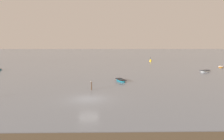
% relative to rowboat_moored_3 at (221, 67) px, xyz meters
% --- Properties ---
extents(ground_plane, '(800.00, 800.00, 0.00)m').
position_rel_rowboat_moored_3_xyz_m(ground_plane, '(-38.00, -37.73, -0.16)').
color(ground_plane, gray).
extents(rowboat_moored_3, '(3.21, 3.88, 0.60)m').
position_rel_rowboat_moored_3_xyz_m(rowboat_moored_3, '(0.00, 0.00, 0.00)').
color(rowboat_moored_3, orange).
rests_on(rowboat_moored_3, ground).
extents(rowboat_moored_5, '(2.24, 3.86, 0.58)m').
position_rel_rowboat_moored_3_xyz_m(rowboat_moored_5, '(-33.07, -24.75, -0.01)').
color(rowboat_moored_5, '#197084').
rests_on(rowboat_moored_5, ground).
extents(rowboat_moored_6, '(4.05, 3.74, 0.65)m').
position_rel_rowboat_moored_3_xyz_m(rowboat_moored_6, '(-10.35, -11.17, 0.01)').
color(rowboat_moored_6, white).
rests_on(rowboat_moored_6, ground).
extents(channel_buoy, '(0.90, 0.90, 2.30)m').
position_rel_rowboat_moored_3_xyz_m(channel_buoy, '(-17.35, 23.80, 0.30)').
color(channel_buoy, gold).
rests_on(channel_buoy, ground).
extents(mooring_post_left, '(0.22, 0.22, 1.56)m').
position_rel_rowboat_moored_3_xyz_m(mooring_post_left, '(-38.06, -32.39, 0.51)').
color(mooring_post_left, '#463323').
rests_on(mooring_post_left, ground).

